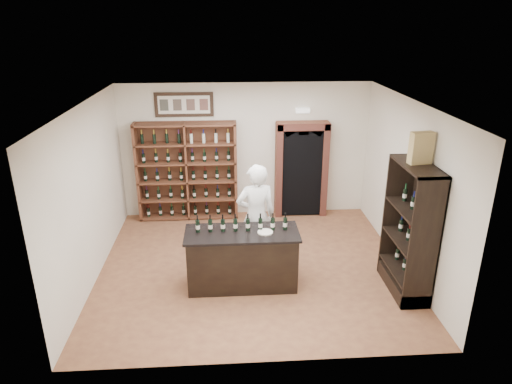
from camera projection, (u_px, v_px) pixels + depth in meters
floor at (252, 266)px, 8.41m from camera, size 5.50×5.50×0.00m
ceiling at (252, 103)px, 7.33m from camera, size 5.50×5.50×0.00m
wall_back at (245, 151)px, 10.19m from camera, size 5.50×0.04×3.00m
wall_left at (89, 194)px, 7.70m from camera, size 0.04×5.00×3.00m
wall_right at (407, 187)px, 8.04m from camera, size 0.04×5.00×3.00m
wine_shelf at (187, 171)px, 10.10m from camera, size 2.20×0.38×2.20m
framed_picture at (184, 105)px, 9.71m from camera, size 1.25×0.04×0.52m
arched_doorway at (301, 167)px, 10.24m from camera, size 1.17×0.35×2.17m
emergency_light at (303, 110)px, 9.87m from camera, size 0.30×0.10×0.10m
tasting_counter at (242, 259)px, 7.66m from camera, size 1.88×0.78×1.00m
counter_bottle_0 at (198, 226)px, 7.45m from camera, size 0.07×0.07×0.30m
counter_bottle_1 at (210, 226)px, 7.46m from camera, size 0.07×0.07×0.30m
counter_bottle_2 at (223, 225)px, 7.47m from camera, size 0.07×0.07×0.30m
counter_bottle_3 at (235, 225)px, 7.49m from camera, size 0.07×0.07×0.30m
counter_bottle_4 at (248, 225)px, 7.50m from camera, size 0.07×0.07×0.30m
counter_bottle_5 at (260, 224)px, 7.51m from camera, size 0.07×0.07×0.30m
counter_bottle_6 at (273, 224)px, 7.52m from camera, size 0.07×0.07×0.30m
counter_bottle_7 at (285, 223)px, 7.54m from camera, size 0.07×0.07×0.30m
side_cabinet at (409, 249)px, 7.46m from camera, size 0.48×1.20×2.20m
shopkeeper at (256, 216)px, 8.14m from camera, size 0.78×0.58×1.94m
plate at (265, 232)px, 7.45m from camera, size 0.25×0.25×0.02m
wine_crate at (421, 148)px, 6.90m from camera, size 0.37×0.19×0.49m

